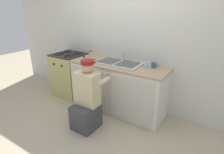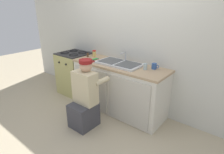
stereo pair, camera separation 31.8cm
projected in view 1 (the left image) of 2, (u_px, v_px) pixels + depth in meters
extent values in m
plane|color=tan|center=(109.00, 116.00, 3.36)|extent=(12.00, 12.00, 0.00)
cube|color=silver|center=(128.00, 41.00, 3.42)|extent=(6.00, 0.10, 2.50)
cube|color=silver|center=(118.00, 88.00, 3.44)|extent=(1.73, 0.60, 0.86)
cube|color=beige|center=(90.00, 89.00, 3.41)|extent=(0.76, 0.02, 0.76)
cube|color=beige|center=(130.00, 101.00, 2.99)|extent=(0.76, 0.02, 0.76)
cube|color=tan|center=(118.00, 65.00, 3.28)|extent=(1.77, 0.62, 0.04)
cube|color=silver|center=(118.00, 63.00, 3.27)|extent=(0.80, 0.44, 0.03)
cube|color=#4C4F51|center=(109.00, 61.00, 3.36)|extent=(0.33, 0.35, 0.01)
cube|color=#4C4F51|center=(128.00, 64.00, 3.17)|extent=(0.33, 0.35, 0.01)
cylinder|color=#B7BABF|center=(124.00, 57.00, 3.39)|extent=(0.02, 0.02, 0.18)
cylinder|color=#B7BABF|center=(122.00, 53.00, 3.30)|extent=(0.02, 0.16, 0.02)
cube|color=tan|center=(70.00, 75.00, 4.05)|extent=(0.64, 0.60, 0.89)
cube|color=#262628|center=(68.00, 55.00, 3.89)|extent=(0.63, 0.59, 0.02)
torus|color=black|center=(59.00, 54.00, 3.86)|extent=(0.19, 0.19, 0.02)
torus|color=black|center=(69.00, 56.00, 3.71)|extent=(0.19, 0.19, 0.02)
torus|color=black|center=(67.00, 52.00, 4.05)|extent=(0.19, 0.19, 0.02)
torus|color=black|center=(77.00, 53.00, 3.90)|extent=(0.19, 0.19, 0.02)
cylinder|color=black|center=(54.00, 64.00, 3.75)|extent=(0.04, 0.02, 0.04)
cylinder|color=black|center=(62.00, 66.00, 3.64)|extent=(0.04, 0.02, 0.04)
cube|color=#3F3F47|center=(86.00, 116.00, 2.98)|extent=(0.36, 0.40, 0.40)
cube|color=beige|center=(87.00, 89.00, 2.87)|extent=(0.38, 0.22, 0.52)
sphere|color=tan|center=(88.00, 67.00, 2.77)|extent=(0.19, 0.19, 0.19)
cylinder|color=maroon|center=(87.00, 62.00, 2.75)|extent=(0.20, 0.20, 0.06)
cube|color=maroon|center=(91.00, 62.00, 2.82)|extent=(0.13, 0.09, 0.02)
cylinder|color=beige|center=(87.00, 77.00, 3.08)|extent=(0.08, 0.30, 0.08)
cylinder|color=beige|center=(104.00, 82.00, 2.90)|extent=(0.08, 0.30, 0.08)
cube|color=black|center=(92.00, 60.00, 3.52)|extent=(0.07, 0.14, 0.01)
cube|color=green|center=(92.00, 59.00, 3.52)|extent=(0.06, 0.12, 0.00)
cylinder|color=#513823|center=(84.00, 56.00, 3.65)|extent=(0.04, 0.04, 0.08)
cylinder|color=black|center=(84.00, 53.00, 3.63)|extent=(0.04, 0.04, 0.02)
cylinder|color=#ADC6CC|center=(145.00, 65.00, 3.03)|extent=(0.06, 0.06, 0.10)
cylinder|color=#DBB760|center=(91.00, 54.00, 3.69)|extent=(0.07, 0.07, 0.11)
cylinder|color=#B21E19|center=(90.00, 51.00, 3.66)|extent=(0.07, 0.07, 0.02)
cylinder|color=#335699|center=(154.00, 65.00, 3.07)|extent=(0.08, 0.08, 0.09)
torus|color=#335699|center=(157.00, 65.00, 3.04)|extent=(0.06, 0.01, 0.06)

